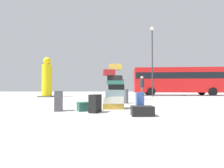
{
  "coord_description": "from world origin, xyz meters",
  "views": [
    {
      "loc": [
        0.02,
        -5.92,
        0.75
      ],
      "look_at": [
        0.2,
        2.18,
        0.99
      ],
      "focal_mm": 26.46,
      "sensor_mm": 36.0,
      "label": 1
    }
  ],
  "objects": [
    {
      "name": "suitcase_navy_foreground_far",
      "position": [
        1.34,
        0.93,
        0.3
      ],
      "size": [
        0.3,
        0.34,
        0.61
      ],
      "primitive_type": "cube",
      "rotation": [
        0.0,
        0.0,
        0.08
      ],
      "color": "#334F99",
      "rests_on": "ground"
    },
    {
      "name": "ground_plane",
      "position": [
        0.0,
        0.0,
        0.0
      ],
      "size": [
        80.0,
        80.0,
        0.0
      ],
      "primitive_type": "plane",
      "color": "#9E9E99"
    },
    {
      "name": "suitcase_black_white_trunk",
      "position": [
        -0.4,
        -0.65,
        0.29
      ],
      "size": [
        0.4,
        0.5,
        0.57
      ],
      "primitive_type": "cube",
      "rotation": [
        0.0,
        0.0,
        -0.38
      ],
      "color": "black",
      "rests_on": "ground"
    },
    {
      "name": "person_bearded_onlooker",
      "position": [
        0.99,
        6.17,
        0.99
      ],
      "size": [
        0.3,
        0.34,
        1.66
      ],
      "rotation": [
        0.0,
        0.0,
        -1.65
      ],
      "color": "brown",
      "rests_on": "ground"
    },
    {
      "name": "yellow_dummy_statue",
      "position": [
        -5.7,
        9.55,
        1.64
      ],
      "size": [
        1.26,
        1.26,
        3.71
      ],
      "color": "yellow",
      "rests_on": "ground"
    },
    {
      "name": "lamp_post",
      "position": [
        4.36,
        10.19,
        4.42
      ],
      "size": [
        0.36,
        0.36,
        6.9
      ],
      "color": "#333338",
      "rests_on": "ground"
    },
    {
      "name": "person_tourist_with_camera",
      "position": [
        2.44,
        5.86,
        1.0
      ],
      "size": [
        0.3,
        0.33,
        1.66
      ],
      "rotation": [
        0.0,
        0.0,
        -1.82
      ],
      "color": "brown",
      "rests_on": "ground"
    },
    {
      "name": "suitcase_charcoal_foreground_near",
      "position": [
        -1.67,
        -0.26,
        0.34
      ],
      "size": [
        0.33,
        0.45,
        0.68
      ],
      "primitive_type": "cube",
      "rotation": [
        0.0,
        0.0,
        0.21
      ],
      "color": "#4C4C51",
      "rests_on": "ground"
    },
    {
      "name": "suitcase_charcoal_behind_tower",
      "position": [
        0.93,
        2.68,
        0.37
      ],
      "size": [
        0.28,
        0.38,
        0.74
      ],
      "primitive_type": "cube",
      "rotation": [
        0.0,
        0.0,
        -0.4
      ],
      "color": "#4C4C51",
      "rests_on": "ground"
    },
    {
      "name": "suitcase_teal_upright_blue",
      "position": [
        -0.68,
        -0.18,
        0.15
      ],
      "size": [
        0.8,
        0.65,
        0.3
      ],
      "primitive_type": "cube",
      "rotation": [
        0.0,
        0.0,
        0.4
      ],
      "color": "#26594C",
      "rests_on": "ground"
    },
    {
      "name": "suitcase_black_left_side",
      "position": [
        0.97,
        -1.31,
        0.14
      ],
      "size": [
        0.61,
        0.42,
        0.27
      ],
      "primitive_type": "cube",
      "rotation": [
        0.0,
        0.0,
        0.0
      ],
      "color": "black",
      "rests_on": "ground"
    },
    {
      "name": "suitcase_tower",
      "position": [
        0.24,
        0.32,
        0.68
      ],
      "size": [
        0.85,
        0.59,
        1.69
      ],
      "color": "#B28C33",
      "rests_on": "ground"
    },
    {
      "name": "parked_bus",
      "position": [
        8.14,
        13.2,
        1.83
      ],
      "size": [
        10.3,
        3.39,
        3.15
      ],
      "rotation": [
        0.0,
        0.0,
        -0.09
      ],
      "color": "red",
      "rests_on": "ground"
    }
  ]
}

